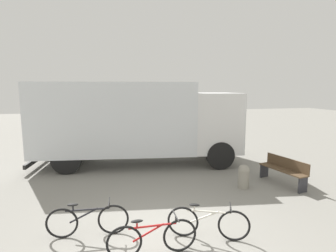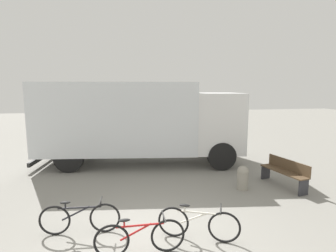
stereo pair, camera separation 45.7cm
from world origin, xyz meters
name	(u,v)px [view 1 (the left image)]	position (x,y,z in m)	size (l,w,h in m)	color
ground_plane	(159,241)	(0.00, 0.00, 0.00)	(60.00, 60.00, 0.00)	gray
delivery_truck	(136,119)	(0.20, 5.68, 1.82)	(8.27, 3.54, 3.27)	silver
park_bench	(284,170)	(4.50, 2.20, 0.48)	(0.71, 1.66, 0.84)	brown
bicycle_near	(88,220)	(-1.40, 0.53, 0.35)	(1.67, 0.44, 0.73)	black
bicycle_middle	(152,238)	(-0.21, -0.41, 0.35)	(1.67, 0.44, 0.73)	black
bicycle_far	(208,222)	(0.98, -0.13, 0.35)	(1.56, 0.72, 0.73)	black
bollard_near_bench	(244,175)	(3.09, 2.19, 0.40)	(0.35, 0.35, 0.74)	gray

